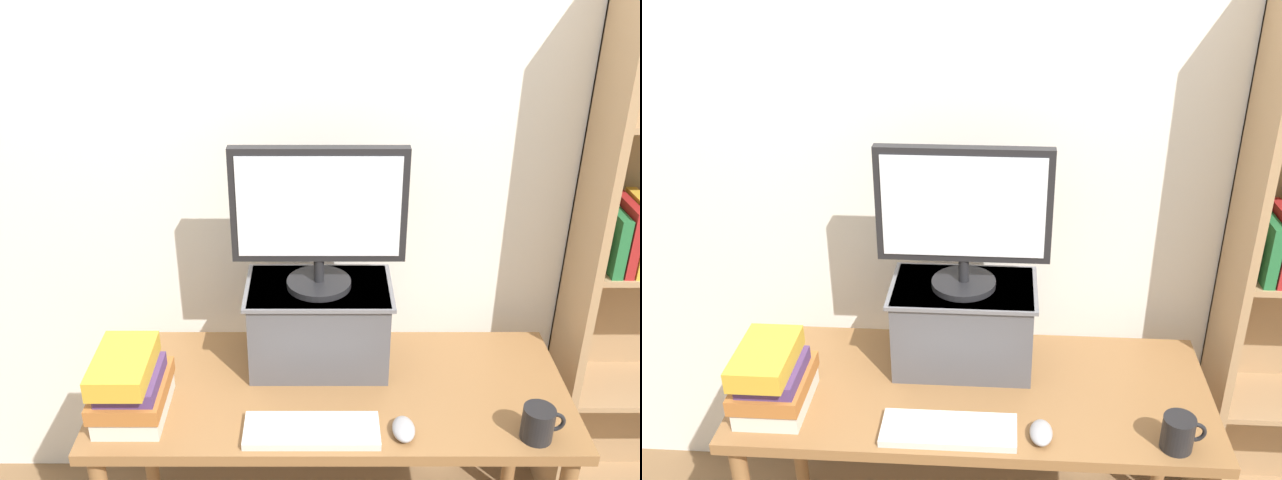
# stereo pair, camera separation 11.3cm
# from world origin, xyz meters

# --- Properties ---
(back_wall) EXTENTS (7.00, 0.08, 2.60)m
(back_wall) POSITION_xyz_m (0.00, 0.46, 1.30)
(back_wall) COLOR silver
(back_wall) RESTS_ON ground_plane
(desk) EXTENTS (1.44, 0.60, 0.71)m
(desk) POSITION_xyz_m (0.00, 0.00, 0.63)
(desk) COLOR olive
(desk) RESTS_ON ground_plane
(riser_box) EXTENTS (0.45, 0.28, 0.28)m
(riser_box) POSITION_xyz_m (-0.04, 0.14, 0.86)
(riser_box) COLOR #515156
(riser_box) RESTS_ON desk
(computer_monitor) EXTENTS (0.52, 0.20, 0.45)m
(computer_monitor) POSITION_xyz_m (-0.04, 0.13, 1.24)
(computer_monitor) COLOR black
(computer_monitor) RESTS_ON riser_box
(keyboard) EXTENTS (0.38, 0.14, 0.02)m
(keyboard) POSITION_xyz_m (-0.06, -0.21, 0.72)
(keyboard) COLOR silver
(keyboard) RESTS_ON desk
(computer_mouse) EXTENTS (0.06, 0.10, 0.04)m
(computer_mouse) POSITION_xyz_m (0.20, -0.21, 0.73)
(computer_mouse) COLOR #99999E
(computer_mouse) RESTS_ON desk
(book_stack) EXTENTS (0.20, 0.27, 0.21)m
(book_stack) POSITION_xyz_m (-0.58, -0.13, 0.81)
(book_stack) COLOR silver
(book_stack) RESTS_ON desk
(coffee_mug) EXTENTS (0.12, 0.09, 0.10)m
(coffee_mug) POSITION_xyz_m (0.57, -0.23, 0.76)
(coffee_mug) COLOR black
(coffee_mug) RESTS_ON desk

